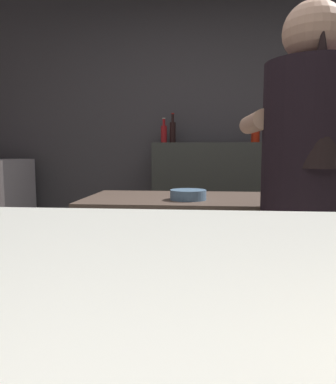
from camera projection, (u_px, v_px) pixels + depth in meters
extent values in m
cube|color=#4C484D|center=(212.00, 131.00, 3.38)|extent=(5.20, 0.10, 2.70)
cube|color=brown|center=(286.00, 284.00, 1.88)|extent=(2.10, 0.60, 0.91)
cube|color=#3C3F3A|center=(208.00, 212.00, 3.19)|extent=(0.96, 0.36, 1.23)
cube|color=#313330|center=(300.00, 325.00, 1.44)|extent=(0.28, 0.20, 0.90)
cylinder|color=black|center=(308.00, 140.00, 1.36)|extent=(0.34, 0.34, 0.57)
sphere|color=tan|center=(313.00, 32.00, 1.32)|extent=(0.22, 0.22, 0.22)
cone|color=black|center=(320.00, 96.00, 1.25)|extent=(0.18, 0.18, 0.50)
cylinder|color=tan|center=(255.00, 123.00, 1.52)|extent=(0.10, 0.32, 0.08)
cylinder|color=slate|center=(188.00, 195.00, 1.78)|extent=(0.18, 0.18, 0.05)
cylinder|color=red|center=(164.00, 135.00, 3.21)|extent=(0.05, 0.05, 0.15)
cylinder|color=red|center=(164.00, 122.00, 3.19)|extent=(0.02, 0.02, 0.06)
cylinder|color=white|center=(164.00, 118.00, 3.19)|extent=(0.03, 0.03, 0.01)
cylinder|color=black|center=(173.00, 133.00, 3.22)|extent=(0.05, 0.05, 0.18)
cylinder|color=black|center=(173.00, 118.00, 3.20)|extent=(0.02, 0.02, 0.07)
cylinder|color=red|center=(173.00, 114.00, 3.20)|extent=(0.03, 0.03, 0.01)
cylinder|color=red|center=(255.00, 135.00, 3.03)|extent=(0.07, 0.07, 0.13)
cylinder|color=red|center=(256.00, 125.00, 3.02)|extent=(0.03, 0.03, 0.05)
cylinder|color=white|center=(256.00, 121.00, 3.02)|extent=(0.04, 0.04, 0.01)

